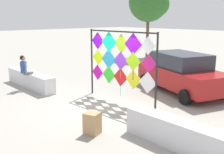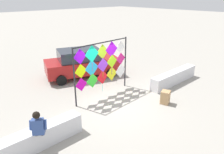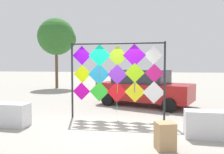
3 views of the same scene
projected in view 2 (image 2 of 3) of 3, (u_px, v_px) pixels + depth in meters
name	position (u px, v px, depth m)	size (l,w,h in m)	color
ground	(115.00, 104.00, 9.93)	(120.00, 120.00, 0.00)	#9E998E
plaza_ledge_left	(29.00, 142.00, 6.83)	(3.75, 0.53, 0.72)	silver
plaza_ledge_right	(174.00, 77.00, 12.14)	(3.75, 0.53, 0.72)	silver
kite_display_rack	(102.00, 64.00, 10.22)	(3.39, 0.21, 2.75)	#232328
seated_vendor	(39.00, 127.00, 6.60)	(0.70, 0.75, 1.57)	#666056
parked_car	(82.00, 63.00, 13.03)	(4.78, 3.26, 1.71)	maroon
cardboard_box_large	(165.00, 97.00, 9.89)	(0.41, 0.38, 0.62)	tan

